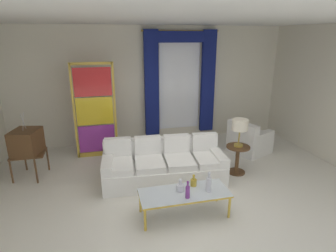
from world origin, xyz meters
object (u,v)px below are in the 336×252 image
round_side_table (237,157)px  bottle_ruby_flask (194,182)px  coffee_table (184,194)px  couch_white_long (163,165)px  vintage_tv (27,143)px  stained_glass_divider (95,113)px  peacock_figurine (115,150)px  bottle_crystal_tall (209,184)px  armchair_white (248,141)px  bottle_blue_decanter (188,191)px  table_lamp_brass (240,126)px  bottle_amber_squat (180,187)px

round_side_table → bottle_ruby_flask: bearing=-142.9°
coffee_table → bottle_ruby_flask: 0.28m
couch_white_long → vintage_tv: 2.73m
stained_glass_divider → peacock_figurine: bearing=-38.0°
bottle_crystal_tall → stained_glass_divider: bearing=121.1°
couch_white_long → stained_glass_divider: stained_glass_divider is taller
bottle_crystal_tall → stained_glass_divider: (-1.69, 2.79, 0.51)m
bottle_ruby_flask → peacock_figurine: (-1.13, 2.26, -0.26)m
couch_white_long → round_side_table: (1.55, -0.10, 0.05)m
bottle_crystal_tall → couch_white_long: bearing=108.3°
couch_white_long → vintage_tv: size_ratio=1.78×
bottle_crystal_tall → bottle_ruby_flask: 0.29m
coffee_table → round_side_table: bearing=37.1°
bottle_crystal_tall → bottle_ruby_flask: bearing=126.6°
bottle_crystal_tall → peacock_figurine: bearing=117.5°
peacock_figurine → bottle_ruby_flask: bearing=-63.5°
bottle_ruby_flask → armchair_white: size_ratio=0.19×
couch_white_long → coffee_table: couch_white_long is taller
couch_white_long → bottle_ruby_flask: couch_white_long is taller
stained_glass_divider → round_side_table: (2.81, -1.59, -0.70)m
bottle_blue_decanter → peacock_figurine: size_ratio=0.47×
armchair_white → stained_glass_divider: bearing=169.5°
table_lamp_brass → armchair_white: bearing=50.3°
vintage_tv → armchair_white: vintage_tv is taller
couch_white_long → bottle_amber_squat: (0.01, -1.17, 0.17)m
bottle_crystal_tall → vintage_tv: 3.65m
couch_white_long → table_lamp_brass: size_ratio=4.21×
armchair_white → bottle_amber_squat: bearing=-139.1°
coffee_table → bottle_amber_squat: 0.13m
bottle_amber_squat → bottle_ruby_flask: bottle_amber_squat is taller
bottle_blue_decanter → stained_glass_divider: size_ratio=0.13×
couch_white_long → bottle_blue_decanter: (0.05, -1.39, 0.22)m
bottle_blue_decanter → coffee_table: bearing=89.6°
bottle_ruby_flask → peacock_figurine: size_ratio=0.33×
vintage_tv → stained_glass_divider: bearing=29.3°
bottle_blue_decanter → round_side_table: bottle_blue_decanter is taller
round_side_table → coffee_table: bearing=-142.9°
peacock_figurine → round_side_table: size_ratio=1.01×
round_side_table → table_lamp_brass: table_lamp_brass is taller
bottle_crystal_tall → vintage_tv: size_ratio=0.25×
vintage_tv → bottle_crystal_tall: bearing=-34.1°
bottle_blue_decanter → round_side_table: (1.49, 1.29, -0.17)m
bottle_blue_decanter → stained_glass_divider: 3.22m
bottle_amber_squat → stained_glass_divider: size_ratio=0.09×
bottle_ruby_flask → round_side_table: bearing=37.1°
vintage_tv → armchair_white: 4.93m
couch_white_long → peacock_figurine: size_ratio=4.00×
armchair_white → bottle_ruby_flask: bearing=-137.2°
coffee_table → bottle_crystal_tall: (0.37, -0.07, 0.17)m
armchair_white → bottle_crystal_tall: bearing=-131.6°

